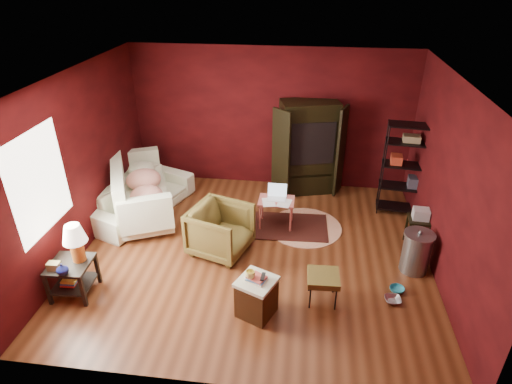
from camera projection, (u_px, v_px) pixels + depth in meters
room at (251, 175)px, 6.27m from camera, size 5.54×5.04×2.84m
sofa at (141, 192)px, 7.85m from camera, size 1.36×2.25×0.85m
armchair at (220, 228)px, 6.77m from camera, size 1.02×1.06×0.88m
pet_bowl_steel at (394, 295)px, 5.89m from camera, size 0.23×0.08×0.23m
pet_bowl_turquoise at (398, 286)px, 6.08m from camera, size 0.22×0.14×0.21m
vase at (62, 269)px, 5.62m from camera, size 0.21×0.21×0.16m
mug at (250, 274)px, 5.41m from camera, size 0.14×0.12×0.13m
side_table at (73, 254)px, 5.83m from camera, size 0.58×0.58×1.09m
sofa_cushions at (138, 191)px, 7.82m from camera, size 1.72×2.39×0.94m
hamper at (257, 296)px, 5.61m from camera, size 0.60×0.60×0.64m
footstool at (323, 279)px, 5.79m from camera, size 0.44×0.44×0.44m
rug_round at (305, 227)px, 7.58m from camera, size 1.58×1.58×0.01m
rug_oriental at (289, 226)px, 7.58m from camera, size 1.37×0.94×0.01m
laptop_desk at (276, 202)px, 7.42m from camera, size 0.62×0.49×0.76m
tv_armoire at (308, 146)px, 8.35m from camera, size 1.41×1.00×1.86m
wire_shelving at (407, 166)px, 7.62m from camera, size 0.87×0.45×1.72m
small_stand at (420, 219)px, 6.84m from camera, size 0.37×0.37×0.71m
trash_can at (416, 252)px, 6.40m from camera, size 0.53×0.53×0.71m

